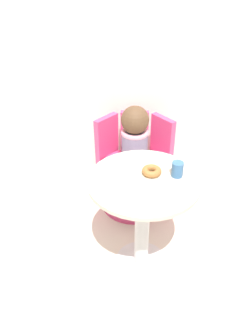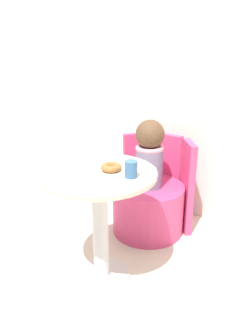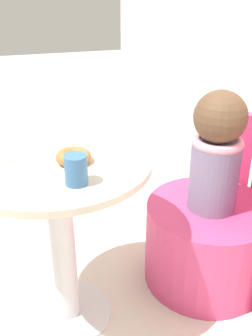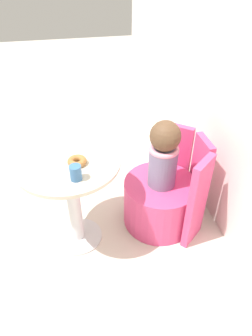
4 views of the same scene
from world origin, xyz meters
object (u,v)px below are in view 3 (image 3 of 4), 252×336
(child_figure, at_px, (217,151))
(donut, at_px, (74,157))
(round_table, at_px, (60,210))
(cup, at_px, (76,170))
(tub_chair, at_px, (206,243))

(child_figure, relative_size, donut, 4.34)
(round_table, distance_m, donut, 0.24)
(round_table, bearing_deg, cup, 11.36)
(child_figure, height_order, donut, child_figure)
(round_table, height_order, donut, donut)
(round_table, distance_m, child_figure, 0.66)
(donut, bearing_deg, child_figure, 99.32)
(tub_chair, bearing_deg, donut, -80.68)
(round_table, bearing_deg, tub_chair, 94.52)
(donut, bearing_deg, cup, -6.61)
(child_figure, bearing_deg, cup, -68.06)
(cup, bearing_deg, donut, 173.39)
(round_table, distance_m, tub_chair, 0.72)
(round_table, relative_size, donut, 6.14)
(tub_chair, xyz_separation_m, cup, (0.24, -0.61, 0.57))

